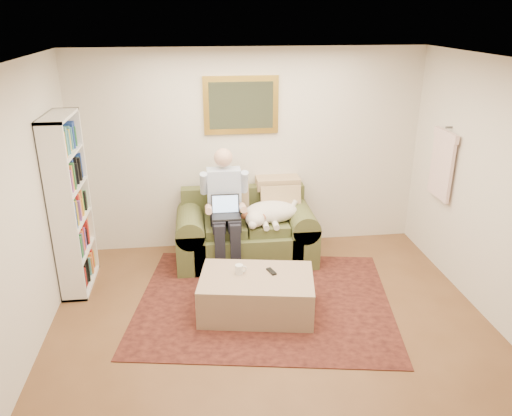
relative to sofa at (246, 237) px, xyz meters
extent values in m
cube|color=brown|center=(0.11, -2.03, -0.30)|extent=(4.50, 5.00, 0.01)
cube|color=white|center=(0.11, -2.03, 2.30)|extent=(4.50, 5.00, 0.01)
cube|color=beige|center=(0.11, 0.47, 1.00)|extent=(4.50, 0.01, 2.60)
cube|color=beige|center=(-2.14, -2.03, 1.00)|extent=(0.01, 5.00, 2.60)
cube|color=black|center=(0.09, -1.06, -0.30)|extent=(3.08, 2.63, 0.01)
cube|color=brown|center=(0.00, -0.04, -0.09)|extent=(1.32, 0.85, 0.43)
cube|color=brown|center=(0.00, 0.33, 0.35)|extent=(1.60, 0.18, 0.44)
cube|color=brown|center=(-0.70, -0.04, -0.03)|extent=(0.35, 0.85, 0.88)
cube|color=brown|center=(0.70, -0.04, -0.03)|extent=(0.35, 0.85, 0.88)
cube|color=brown|center=(-0.26, -0.09, 0.19)|extent=(0.50, 0.57, 0.12)
cube|color=brown|center=(0.26, -0.09, 0.19)|extent=(0.50, 0.57, 0.12)
cube|color=black|center=(-0.26, -0.28, 0.41)|extent=(0.34, 0.24, 0.02)
cube|color=black|center=(-0.26, -0.17, 0.53)|extent=(0.34, 0.06, 0.23)
cube|color=#99BFF2|center=(-0.26, -0.17, 0.53)|extent=(0.31, 0.05, 0.20)
cube|color=tan|center=(-0.02, -1.26, -0.09)|extent=(1.28, 0.94, 0.43)
cylinder|color=white|center=(-0.19, -1.17, 0.18)|extent=(0.08, 0.08, 0.10)
cube|color=black|center=(0.15, -1.19, 0.14)|extent=(0.10, 0.16, 0.02)
cube|color=gold|center=(0.00, 0.45, 1.60)|extent=(0.94, 0.04, 0.72)
cube|color=gray|center=(0.00, 0.43, 1.60)|extent=(0.80, 0.01, 0.58)
camera|label=1|loc=(-0.58, -5.77, 2.70)|focal=35.00mm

